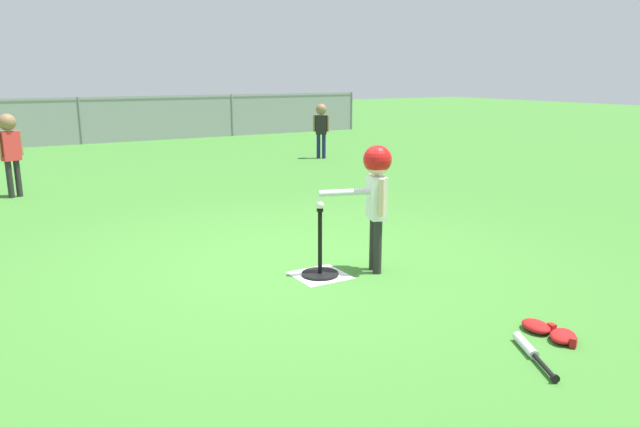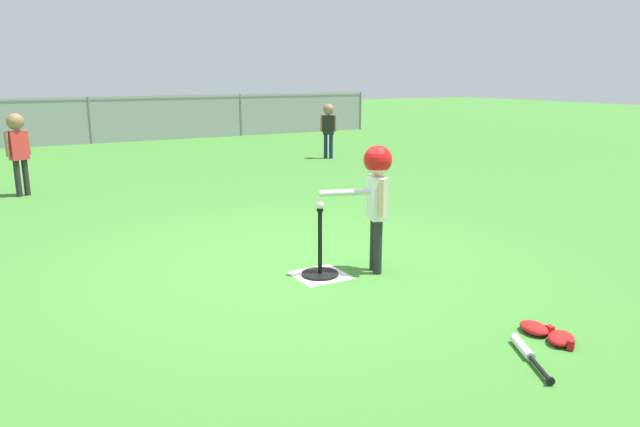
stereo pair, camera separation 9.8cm
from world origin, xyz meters
name	(u,v)px [view 1 (the left image)]	position (x,y,z in m)	size (l,w,h in m)	color
ground_plane	(286,264)	(0.00, 0.00, 0.00)	(60.00, 60.00, 0.00)	#3D7A2D
home_plate	(320,275)	(0.10, -0.44, 0.00)	(0.44, 0.44, 0.01)	white
batting_tee	(320,266)	(0.10, -0.44, 0.09)	(0.32, 0.32, 0.59)	black
baseball_on_tee	(320,205)	(0.10, -0.44, 0.63)	(0.07, 0.07, 0.07)	white
batter_child	(376,183)	(0.57, -0.58, 0.79)	(0.62, 0.33, 1.11)	#262626
fielder_deep_right	(321,123)	(3.82, 5.80, 0.71)	(0.29, 0.23, 1.11)	#191E4C
fielder_deep_left	(10,144)	(-1.90, 4.62, 0.75)	(0.33, 0.23, 1.17)	#262626
spare_bat_silver	(529,350)	(0.48, -2.36, 0.03)	(0.31, 0.53, 0.06)	silver
glove_by_plate	(537,326)	(0.79, -2.15, 0.04)	(0.19, 0.24, 0.07)	#B21919
glove_near_bats	(563,336)	(0.81, -2.35, 0.04)	(0.27, 0.25, 0.07)	#B21919
outfield_fence	(80,119)	(0.00, 10.98, 0.62)	(16.06, 0.06, 1.15)	slate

